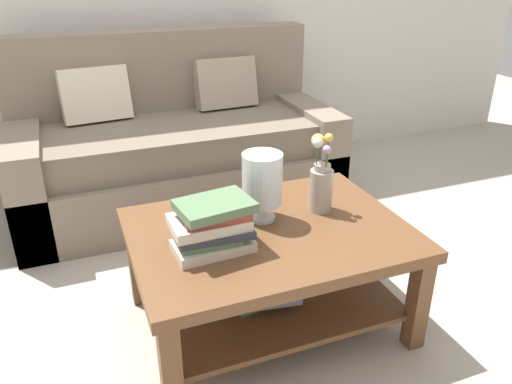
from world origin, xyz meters
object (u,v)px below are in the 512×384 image
Objects in this scene: couch at (176,149)px; book_stack_main at (212,225)px; flower_pitcher at (321,181)px; coffee_table at (269,257)px; glass_hurricane_vase at (262,181)px.

book_stack_main is (-0.17, -1.41, 0.21)m from couch.
flower_pitcher is (0.53, 0.14, 0.03)m from book_stack_main.
couch reaches higher than book_stack_main.
glass_hurricane_vase is at bearing 85.92° from coffee_table.
book_stack_main is 0.91× the size of flower_pitcher.
coffee_table is 3.83× the size of glass_hurricane_vase.
couch is at bearing 93.43° from coffee_table.
flower_pitcher is (0.27, 0.08, 0.27)m from coffee_table.
couch is at bearing 93.98° from glass_hurricane_vase.
glass_hurricane_vase is (0.01, 0.09, 0.31)m from coffee_table.
glass_hurricane_vase is (0.26, 0.15, 0.08)m from book_stack_main.
coffee_table is at bearing -163.32° from flower_pitcher.
glass_hurricane_vase is 0.27m from flower_pitcher.
couch is 6.65× the size of glass_hurricane_vase.
flower_pitcher is at bearing 16.68° from coffee_table.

